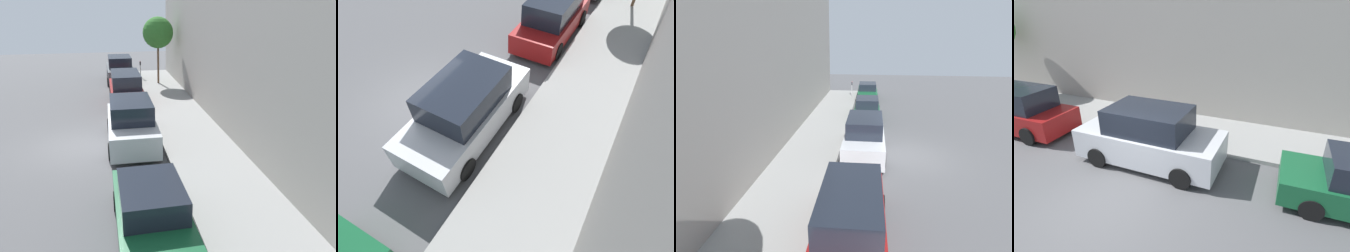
# 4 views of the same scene
# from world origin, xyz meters

# --- Properties ---
(ground_plane) EXTENTS (60.00, 60.00, 0.00)m
(ground_plane) POSITION_xyz_m (0.00, 0.00, 0.00)
(ground_plane) COLOR #515154
(sidewalk) EXTENTS (3.07, 32.00, 0.15)m
(sidewalk) POSITION_xyz_m (5.04, 0.00, 0.07)
(sidewalk) COLOR gray
(sidewalk) RESTS_ON ground_plane
(parked_suv_third) EXTENTS (2.08, 4.81, 1.98)m
(parked_suv_third) POSITION_xyz_m (2.24, -0.10, 0.93)
(parked_suv_third) COLOR #B7BABF
(parked_suv_third) RESTS_ON ground_plane
(parked_minivan_fourth) EXTENTS (2.02, 4.93, 1.90)m
(parked_minivan_fourth) POSITION_xyz_m (2.39, 6.36, 0.92)
(parked_minivan_fourth) COLOR maroon
(parked_minivan_fourth) RESTS_ON ground_plane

